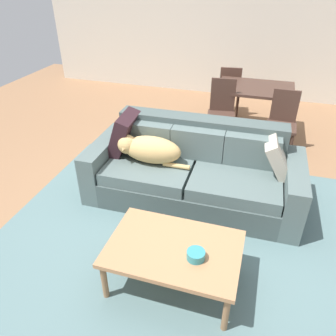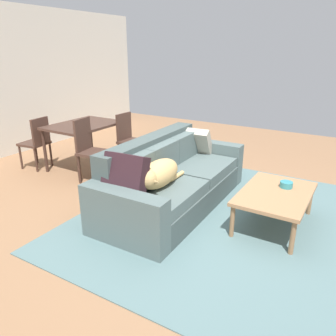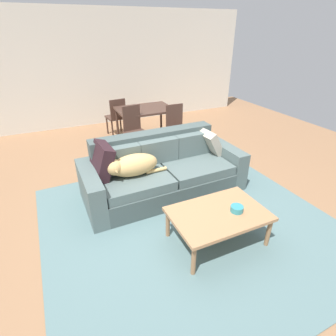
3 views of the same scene
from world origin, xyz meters
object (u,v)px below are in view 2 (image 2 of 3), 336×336
object	(u,v)px
bowl_on_coffee_table	(286,185)
dining_chair_far_left	(37,140)
dog_on_left_cushion	(158,174)
dining_chair_near_left	(90,147)
dining_chair_near_right	(129,138)
throw_pillow_by_left_arm	(125,177)
coffee_table	(275,196)
throw_pillow_by_right_arm	(197,142)
dining_table	(84,128)
couch	(171,181)

from	to	relation	value
bowl_on_coffee_table	dining_chair_far_left	bearing A→B (deg)	94.48
dog_on_left_cushion	dining_chair_near_left	xyz separation A→B (m)	(0.57, 1.59, -0.08)
dining_chair_near_right	dog_on_left_cushion	bearing A→B (deg)	-131.75
dining_chair_near_left	dining_chair_near_right	bearing A→B (deg)	-12.85
throw_pillow_by_left_arm	coffee_table	xyz separation A→B (m)	(1.01, -1.33, -0.29)
throw_pillow_by_right_arm	dining_table	xyz separation A→B (m)	(-0.39, 1.92, 0.04)
dining_chair_near_right	dining_chair_far_left	bearing A→B (deg)	127.83
dog_on_left_cushion	dining_chair_near_right	bearing A→B (deg)	45.69
throw_pillow_by_left_arm	couch	bearing A→B (deg)	-2.82
bowl_on_coffee_table	dining_chair_near_left	world-z (taller)	dining_chair_near_left
coffee_table	dining_chair_near_right	size ratio (longest dim) A/B	1.19
throw_pillow_by_left_arm	dining_chair_near_left	distance (m)	1.71
couch	dog_on_left_cushion	size ratio (longest dim) A/B	2.82
throw_pillow_by_right_arm	coffee_table	bearing A→B (deg)	-118.46
dining_chair_far_left	throw_pillow_by_right_arm	bearing A→B (deg)	101.51
throw_pillow_by_left_arm	throw_pillow_by_right_arm	world-z (taller)	throw_pillow_by_left_arm
throw_pillow_by_right_arm	bowl_on_coffee_table	distance (m)	1.54
throw_pillow_by_left_arm	dining_chair_near_right	size ratio (longest dim) A/B	0.53
dining_table	dining_chair_far_left	xyz separation A→B (m)	(-0.46, 0.63, -0.19)
throw_pillow_by_right_arm	bowl_on_coffee_table	bearing A→B (deg)	-110.83
dining_table	dining_chair_near_left	bearing A→B (deg)	-128.53
couch	dog_on_left_cushion	world-z (taller)	couch
dog_on_left_cushion	dining_chair_far_left	bearing A→B (deg)	78.26
dining_chair_near_left	coffee_table	bearing A→B (deg)	-96.27
coffee_table	dining_chair_near_right	bearing A→B (deg)	73.53
throw_pillow_by_right_arm	dining_chair_near_left	distance (m)	1.61
throw_pillow_by_left_arm	dining_chair_near_left	xyz separation A→B (m)	(0.93, 1.42, -0.13)
dining_chair_near_right	dining_chair_far_left	size ratio (longest dim) A/B	1.04
couch	dining_chair_far_left	distance (m)	2.63
bowl_on_coffee_table	dining_table	distance (m)	3.36
throw_pillow_by_right_arm	coffee_table	distance (m)	1.57
dining_chair_near_right	coffee_table	bearing A→B (deg)	-104.92
couch	dining_chair_near_right	size ratio (longest dim) A/B	2.62
dining_table	throw_pillow_by_left_arm	bearing A→B (deg)	-124.77
dog_on_left_cushion	throw_pillow_by_right_arm	size ratio (longest dim) A/B	2.08
coffee_table	bowl_on_coffee_table	distance (m)	0.22
couch	throw_pillow_by_left_arm	distance (m)	0.94
dining_table	dining_chair_near_left	distance (m)	0.69
throw_pillow_by_left_arm	throw_pillow_by_right_arm	xyz separation A→B (m)	(1.75, 0.03, -0.03)
couch	bowl_on_coffee_table	world-z (taller)	couch
dog_on_left_cushion	dining_chair_near_right	size ratio (longest dim) A/B	0.93
throw_pillow_by_right_arm	dining_chair_far_left	size ratio (longest dim) A/B	0.46
dining_chair_far_left	coffee_table	bearing A→B (deg)	84.69
throw_pillow_by_left_arm	dining_chair_near_right	world-z (taller)	throw_pillow_by_left_arm
throw_pillow_by_right_arm	dining_chair_near_left	bearing A→B (deg)	120.25
couch	dining_chair_near_right	bearing A→B (deg)	55.33
coffee_table	bowl_on_coffee_table	world-z (taller)	bowl_on_coffee_table
coffee_table	dining_table	bearing A→B (deg)	83.98
throw_pillow_by_left_arm	bowl_on_coffee_table	bearing A→B (deg)	-49.29
coffee_table	couch	bearing A→B (deg)	95.89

